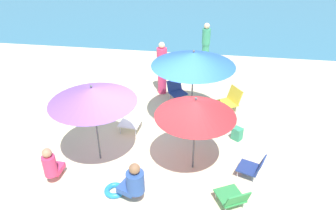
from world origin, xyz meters
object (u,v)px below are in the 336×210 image
(umbrella_purple, at_px, (92,95))
(beach_chair_c, at_px, (176,90))
(person_a, at_px, (162,68))
(person_c, at_px, (51,165))
(beach_chair_a, at_px, (233,197))
(beach_bag, at_px, (237,134))
(umbrella_red, at_px, (196,108))
(beach_chair_b, at_px, (131,118))
(beach_chair_d, at_px, (253,167))
(beach_chair_e, at_px, (230,100))
(swim_ring, at_px, (115,190))
(person_d, at_px, (133,182))
(umbrella_blue, at_px, (193,59))
(person_b, at_px, (206,44))

(umbrella_purple, height_order, beach_chair_c, umbrella_purple)
(person_a, distance_m, person_c, 4.69)
(beach_chair_a, relative_size, beach_bag, 2.26)
(beach_chair_a, height_order, person_a, person_a)
(umbrella_red, xyz_separation_m, beach_chair_b, (-1.75, 1.32, -1.25))
(beach_chair_a, xyz_separation_m, beach_chair_d, (0.46, 0.95, 0.01))
(beach_chair_a, distance_m, beach_chair_e, 3.81)
(umbrella_purple, xyz_separation_m, beach_chair_e, (3.06, 2.75, -1.37))
(beach_chair_c, bearing_deg, swim_ring, -48.20)
(beach_chair_b, bearing_deg, beach_chair_a, 52.73)
(person_d, bearing_deg, umbrella_blue, -86.14)
(beach_chair_d, xyz_separation_m, person_c, (-4.26, -0.75, 0.16))
(person_b, xyz_separation_m, person_c, (-2.91, -6.83, -0.41))
(swim_ring, bearing_deg, beach_bag, 41.64)
(umbrella_red, height_order, beach_bag, umbrella_red)
(umbrella_blue, relative_size, person_d, 2.33)
(beach_chair_c, relative_size, beach_chair_d, 1.09)
(beach_chair_d, height_order, swim_ring, beach_chair_d)
(beach_chair_c, distance_m, beach_bag, 2.64)
(beach_chair_a, distance_m, person_b, 7.11)
(umbrella_purple, relative_size, beach_bag, 5.79)
(person_b, distance_m, beach_bag, 4.88)
(person_c, relative_size, beach_bag, 2.63)
(umbrella_blue, bearing_deg, umbrella_red, -83.75)
(umbrella_red, relative_size, swim_ring, 4.22)
(umbrella_purple, bearing_deg, umbrella_blue, 44.17)
(beach_chair_d, bearing_deg, beach_chair_c, -36.66)
(person_d, bearing_deg, beach_chair_b, -55.11)
(umbrella_purple, xyz_separation_m, swim_ring, (0.66, -1.03, -1.65))
(person_a, bearing_deg, swim_ring, 66.12)
(umbrella_blue, relative_size, beach_chair_e, 2.67)
(beach_chair_e, bearing_deg, beach_bag, 62.85)
(beach_chair_d, relative_size, beach_bag, 1.95)
(swim_ring, bearing_deg, umbrella_purple, 122.57)
(person_c, bearing_deg, beach_chair_b, -25.87)
(beach_chair_d, relative_size, swim_ring, 1.51)
(beach_chair_d, height_order, person_a, person_a)
(beach_bag, bearing_deg, swim_ring, -138.36)
(umbrella_red, xyz_separation_m, person_c, (-2.94, -0.86, -1.15))
(person_b, height_order, beach_bag, person_b)
(beach_chair_c, xyz_separation_m, person_a, (-0.50, 0.34, 0.55))
(umbrella_blue, relative_size, beach_chair_b, 3.38)
(umbrella_purple, bearing_deg, swim_ring, -57.43)
(umbrella_red, bearing_deg, umbrella_blue, 96.25)
(beach_chair_a, distance_m, beach_chair_c, 4.54)
(person_a, relative_size, swim_ring, 3.96)
(beach_chair_b, relative_size, beach_chair_d, 0.98)
(beach_chair_d, relative_size, person_c, 0.74)
(beach_chair_d, bearing_deg, person_a, -33.57)
(beach_chair_e, bearing_deg, beach_chair_c, -47.88)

